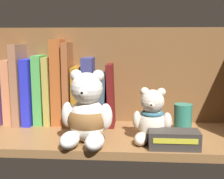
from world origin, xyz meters
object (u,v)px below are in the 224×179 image
Objects in this scene: book_3 at (32,91)px; book_6 at (60,82)px; pillar_candle at (183,119)px; book_10 at (101,98)px; teddy_bear_smaller at (152,119)px; book_1 at (13,91)px; book_5 at (50,90)px; book_8 at (78,95)px; book_9 at (89,91)px; book_2 at (22,84)px; book_7 at (69,83)px; book_4 at (41,89)px; book_11 at (110,94)px; book_0 at (2,92)px; small_product_box at (174,139)px; teddy_bear_larger at (87,115)px.

book_6 is (8.46, 0.00, 2.75)cm from book_3.
book_6 is 36.38cm from pillar_candle.
book_10 reaches higher than pillar_candle.
book_1 is at bearing 159.89° from teddy_bear_smaller.
book_8 is (8.34, 0.00, -1.37)cm from book_5.
book_8 is 2.10× the size of pillar_candle.
book_10 is (6.69, 0.00, -0.80)cm from book_8.
teddy_bear_smaller is at bearing -40.24° from book_9.
book_7 is (14.10, 0.00, 0.29)cm from book_2.
book_8 is at bearing 0.00° from book_4.
book_6 is 1.39× the size of book_11.
book_6 is at bearing 0.00° from book_2.
book_0 reaches higher than book_11.
book_7 is at bearing 0.00° from book_6.
pillar_candle is (39.89, -8.68, -5.98)cm from book_4.
small_product_box is (4.70, -4.28, -3.54)cm from teddy_bear_smaller.
book_6 is at bearing 150.48° from teddy_bear_smaller.
book_1 is 0.95× the size of book_5.
pillar_candle is at bearing -13.10° from book_5.
book_5 reaches higher than pillar_candle.
book_4 reaches higher than book_8.
book_0 is 9.11cm from book_3.
book_6 is at bearing 180.00° from book_10.
teddy_bear_smaller is at bearing -26.98° from book_5.
book_11 is at bearing 127.13° from teddy_bear_smaller.
book_10 is at bearing 84.81° from teddy_bear_larger.
teddy_bear_larger is at bearing -51.04° from book_5.
book_6 is (11.20, 0.00, 0.69)cm from book_2.
book_1 is 1.11× the size of book_8.
book_2 is 1.38× the size of book_8.
book_9 reaches higher than book_0.
book_9 is at bearing 0.00° from book_3.
book_1 reaches higher than book_0.
teddy_bear_larger is (10.59, -16.72, -5.37)cm from book_6.
book_10 is (3.49, 0.00, -2.11)cm from book_9.
book_11 is at bearing 0.00° from book_5.
book_7 is (5.83, 0.00, 2.10)cm from book_5.
small_product_box is at bearing -45.59° from book_10.
book_8 is 1.28× the size of teddy_bear_smaller.
book_0 is at bearing 180.00° from book_2.
book_11 reaches higher than teddy_bear_larger.
pillar_candle reaches higher than small_product_box.
pillar_candle is at bearing -24.01° from book_11.
teddy_bear_larger is (-1.52, -16.72, -0.70)cm from book_10.
book_2 is 8.46cm from book_5.
teddy_bear_larger is at bearing -172.70° from teddy_bear_smaller.
book_4 reaches higher than book_10.
book_9 reaches higher than teddy_bear_larger.
book_2 is 40.47cm from teddy_bear_smaller.
book_8 is 0.95× the size of book_11.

